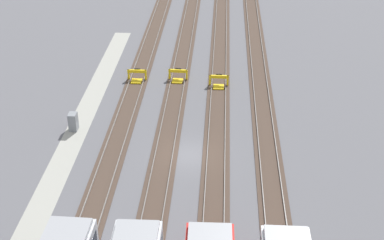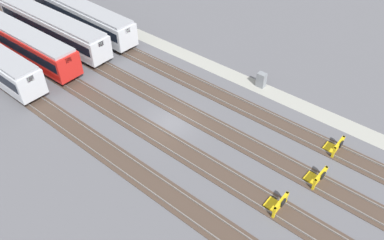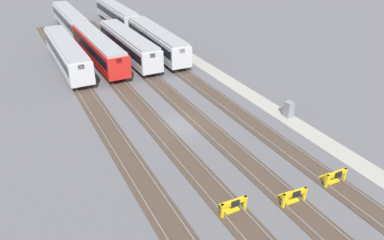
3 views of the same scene
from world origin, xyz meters
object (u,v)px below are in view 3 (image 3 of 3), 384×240
object	(u,v)px
bumper_stop_nearest_track	(333,177)
subway_car_front_row_rightmost	(156,40)
subway_car_front_row_leftmost	(67,53)
subway_car_front_row_centre	(117,14)
bumper_stop_near_inner_track	(292,196)
subway_car_front_row_right_inner	(98,49)
electrical_cabinet	(289,109)
subway_car_front_row_left_inner	(128,44)
subway_car_back_row_leftmost	(70,20)
bumper_stop_middle_track	(232,206)

from	to	relation	value
bumper_stop_nearest_track	subway_car_front_row_rightmost	bearing A→B (deg)	-0.08
subway_car_front_row_leftmost	subway_car_front_row_centre	bearing A→B (deg)	-33.75
subway_car_front_row_leftmost	bumper_stop_near_inner_track	world-z (taller)	subway_car_front_row_leftmost
subway_car_front_row_right_inner	electrical_cabinet	size ratio (longest dim) A/B	11.28
subway_car_front_row_right_inner	bumper_stop_near_inner_track	xyz separation A→B (m)	(-34.83, -4.26, -1.53)
subway_car_front_row_left_inner	bumper_stop_near_inner_track	world-z (taller)	subway_car_front_row_left_inner
electrical_cabinet	subway_car_back_row_leftmost	bearing A→B (deg)	16.30
electrical_cabinet	bumper_stop_nearest_track	bearing A→B (deg)	157.60
subway_car_front_row_leftmost	subway_car_front_row_rightmost	distance (m)	12.78
subway_car_front_row_right_inner	subway_car_back_row_leftmost	bearing A→B (deg)	0.04
subway_car_front_row_left_inner	bumper_stop_near_inner_track	distance (m)	34.87
subway_car_back_row_leftmost	bumper_stop_middle_track	bearing A→B (deg)	-179.99
subway_car_front_row_leftmost	subway_car_front_row_right_inner	world-z (taller)	same
bumper_stop_nearest_track	electrical_cabinet	world-z (taller)	electrical_cabinet
subway_car_back_row_leftmost	electrical_cabinet	world-z (taller)	subway_car_back_row_leftmost
subway_car_front_row_centre	subway_car_front_row_rightmost	size ratio (longest dim) A/B	1.00
subway_car_front_row_centre	electrical_cabinet	distance (m)	43.77
subway_car_front_row_left_inner	bumper_stop_nearest_track	bearing A→B (deg)	-172.98
subway_car_front_row_leftmost	subway_car_back_row_leftmost	size ratio (longest dim) A/B	1.00
subway_car_back_row_leftmost	bumper_stop_middle_track	world-z (taller)	subway_car_back_row_leftmost
subway_car_front_row_leftmost	electrical_cabinet	xyz separation A→B (m)	(-24.52, -16.85, -1.24)
subway_car_front_row_leftmost	bumper_stop_near_inner_track	size ratio (longest dim) A/B	8.96
subway_car_front_row_right_inner	subway_car_front_row_rightmost	size ratio (longest dim) A/B	1.00
bumper_stop_near_inner_track	subway_car_front_row_leftmost	bearing A→B (deg)	13.69
bumper_stop_near_inner_track	electrical_cabinet	xyz separation A→B (m)	(10.31, -8.37, 0.29)
subway_car_front_row_left_inner	bumper_stop_middle_track	distance (m)	34.01
subway_car_front_row_leftmost	bumper_stop_nearest_track	xyz separation A→B (m)	(-34.52, -12.73, -1.53)
subway_car_back_row_leftmost	electrical_cabinet	distance (m)	45.07
subway_car_front_row_right_inner	bumper_stop_middle_track	distance (m)	33.75
subway_car_front_row_right_inner	electrical_cabinet	distance (m)	27.61
subway_car_back_row_leftmost	subway_car_front_row_rightmost	bearing A→B (deg)	-155.41
bumper_stop_nearest_track	electrical_cabinet	xyz separation A→B (m)	(10.00, -4.12, 0.29)
subway_car_front_row_rightmost	electrical_cabinet	xyz separation A→B (m)	(-24.52, -4.07, -1.24)
subway_car_front_row_leftmost	subway_car_front_row_rightmost	bearing A→B (deg)	-90.00
bumper_stop_near_inner_track	bumper_stop_middle_track	xyz separation A→B (m)	(1.12, 4.27, 0.00)
subway_car_front_row_centre	electrical_cabinet	xyz separation A→B (m)	(-43.56, -4.13, -1.24)
subway_car_front_row_leftmost	subway_car_front_row_centre	distance (m)	22.90
subway_car_front_row_rightmost	subway_car_back_row_leftmost	world-z (taller)	same
subway_car_front_row_left_inner	bumper_stop_nearest_track	xyz separation A→B (m)	(-34.52, -4.25, -1.53)
subway_car_back_row_leftmost	bumper_stop_middle_track	size ratio (longest dim) A/B	9.00
subway_car_front_row_leftmost	bumper_stop_middle_track	world-z (taller)	subway_car_front_row_leftmost
subway_car_front_row_left_inner	subway_car_front_row_right_inner	xyz separation A→B (m)	(0.00, 4.25, 0.00)
subway_car_front_row_right_inner	bumper_stop_middle_track	size ratio (longest dim) A/B	9.02
subway_car_front_row_centre	bumper_stop_nearest_track	bearing A→B (deg)	-179.99
subway_car_front_row_leftmost	subway_car_front_row_left_inner	world-z (taller)	same
bumper_stop_near_inner_track	bumper_stop_middle_track	size ratio (longest dim) A/B	1.00
electrical_cabinet	subway_car_front_row_rightmost	bearing A→B (deg)	9.43
subway_car_front_row_right_inner	subway_car_front_row_rightmost	bearing A→B (deg)	-90.00
subway_car_front_row_left_inner	bumper_stop_middle_track	size ratio (longest dim) A/B	9.02
subway_car_front_row_centre	bumper_stop_middle_track	world-z (taller)	subway_car_front_row_centre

